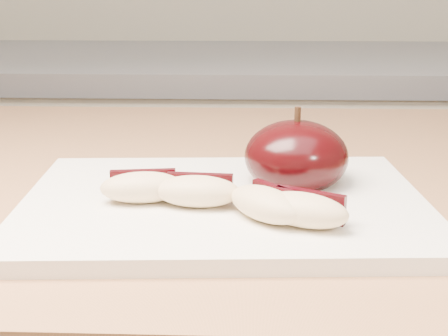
{
  "coord_description": "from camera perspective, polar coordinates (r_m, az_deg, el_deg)",
  "views": [
    {
      "loc": [
        0.01,
        -0.12,
        1.08
      ],
      "look_at": [
        -0.01,
        0.37,
        0.94
      ],
      "focal_mm": 50.0,
      "sensor_mm": 36.0,
      "label": 1
    }
  ],
  "objects": [
    {
      "name": "apple_wedge_d",
      "position": [
        0.46,
        7.33,
        -3.76
      ],
      "size": [
        0.08,
        0.06,
        0.02
      ],
      "rotation": [
        0.0,
        0.0,
        -0.45
      ],
      "color": "beige",
      "rests_on": "cutting_board"
    },
    {
      "name": "back_cabinet",
      "position": [
        1.45,
        1.62,
        -8.36
      ],
      "size": [
        2.4,
        0.62,
        0.94
      ],
      "color": "silver",
      "rests_on": "ground"
    },
    {
      "name": "apple_wedge_b",
      "position": [
        0.49,
        -2.43,
        -2.09
      ],
      "size": [
        0.07,
        0.04,
        0.02
      ],
      "rotation": [
        0.0,
        0.0,
        -0.08
      ],
      "color": "beige",
      "rests_on": "cutting_board"
    },
    {
      "name": "cutting_board",
      "position": [
        0.52,
        0.0,
        -3.36
      ],
      "size": [
        0.34,
        0.26,
        0.01
      ],
      "primitive_type": "cube",
      "rotation": [
        0.0,
        0.0,
        0.06
      ],
      "color": "white",
      "rests_on": "island_counter"
    },
    {
      "name": "apple_wedge_a",
      "position": [
        0.51,
        -7.44,
        -1.71
      ],
      "size": [
        0.07,
        0.04,
        0.02
      ],
      "rotation": [
        0.0,
        0.0,
        0.14
      ],
      "color": "beige",
      "rests_on": "cutting_board"
    },
    {
      "name": "apple_half",
      "position": [
        0.55,
        6.61,
        1.04
      ],
      "size": [
        0.12,
        0.12,
        0.08
      ],
      "rotation": [
        0.0,
        0.0,
        -0.42
      ],
      "color": "black",
      "rests_on": "cutting_board"
    },
    {
      "name": "apple_wedge_c",
      "position": [
        0.46,
        3.98,
        -3.29
      ],
      "size": [
        0.07,
        0.07,
        0.02
      ],
      "rotation": [
        0.0,
        0.0,
        -0.83
      ],
      "color": "beige",
      "rests_on": "cutting_board"
    }
  ]
}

